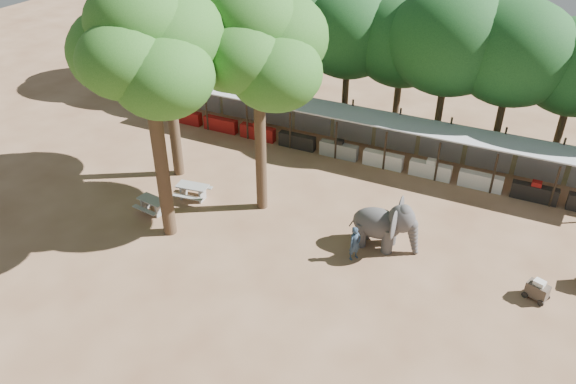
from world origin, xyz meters
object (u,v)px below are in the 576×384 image
at_px(yard_tree_left, 163,31).
at_px(yard_tree_center, 146,47).
at_px(yard_tree_back, 257,46).
at_px(picnic_table_far, 193,190).
at_px(cart_front, 537,290).
at_px(elephant, 385,224).
at_px(handler, 355,243).
at_px(picnic_table_near, 153,204).

distance_m(yard_tree_left, yard_tree_center, 5.92).
relative_size(yard_tree_back, picnic_table_far, 6.11).
distance_m(yard_tree_back, cart_front, 16.07).
relative_size(yard_tree_center, picnic_table_far, 6.47).
height_order(yard_tree_center, elephant, yard_tree_center).
bearing_deg(cart_front, elephant, -165.29).
distance_m(yard_tree_back, elephant, 10.08).
xyz_separation_m(picnic_table_far, cart_front, (17.38, -0.22, -0.08)).
bearing_deg(yard_tree_back, handler, -19.96).
bearing_deg(elephant, yard_tree_left, 169.58).
distance_m(elephant, cart_front, 6.97).
distance_m(yard_tree_back, handler, 9.99).
bearing_deg(yard_tree_center, yard_tree_back, 53.14).
relative_size(picnic_table_near, picnic_table_far, 0.94).
xyz_separation_m(elephant, picnic_table_far, (-10.49, -0.46, -0.70)).
relative_size(yard_tree_center, picnic_table_near, 6.90).
xyz_separation_m(yard_tree_center, picnic_table_near, (-1.70, 0.88, -8.70)).
relative_size(elephant, handler, 1.92).
xyz_separation_m(yard_tree_left, elephant, (12.93, -1.69, -6.95)).
xyz_separation_m(yard_tree_center, picnic_table_far, (-0.56, 2.85, -8.66)).
distance_m(yard_tree_left, picnic_table_near, 8.82).
relative_size(picnic_table_far, cart_front, 1.65).
distance_m(elephant, handler, 1.80).
xyz_separation_m(yard_tree_left, yard_tree_center, (3.00, -5.00, 1.01)).
relative_size(yard_tree_left, picnic_table_far, 5.92).
bearing_deg(picnic_table_far, yard_tree_left, 131.14).
xyz_separation_m(picnic_table_near, cart_front, (18.52, 1.75, -0.04)).
distance_m(yard_tree_center, yard_tree_back, 5.04).
relative_size(yard_tree_center, elephant, 3.68).
bearing_deg(cart_front, picnic_table_near, -154.22).
height_order(picnic_table_near, picnic_table_far, picnic_table_far).
xyz_separation_m(yard_tree_left, cart_front, (19.82, -2.37, -7.73)).
xyz_separation_m(elephant, handler, (-0.93, -1.49, -0.40)).
distance_m(picnic_table_near, picnic_table_far, 2.28).
relative_size(yard_tree_center, yard_tree_back, 1.06).
distance_m(handler, picnic_table_far, 9.62).
bearing_deg(picnic_table_near, cart_front, 13.57).
bearing_deg(handler, yard_tree_left, 105.64).
height_order(yard_tree_left, picnic_table_far, yard_tree_left).
distance_m(yard_tree_left, picnic_table_far, 8.31).
relative_size(yard_tree_left, elephant, 3.37).
bearing_deg(handler, picnic_table_near, 125.52).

